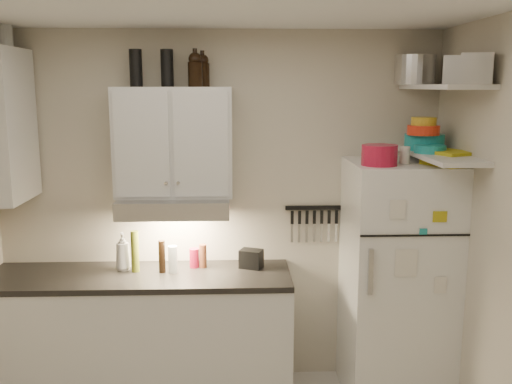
{
  "coord_description": "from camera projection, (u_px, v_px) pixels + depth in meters",
  "views": [
    {
      "loc": [
        0.11,
        -2.61,
        2.2
      ],
      "look_at": [
        0.25,
        0.9,
        1.55
      ],
      "focal_mm": 40.0,
      "sensor_mm": 36.0,
      "label": 1
    }
  ],
  "objects": [
    {
      "name": "back_wall",
      "position": [
        219.0,
        210.0,
        4.21
      ],
      "size": [
        3.2,
        0.02,
        2.6
      ],
      "primitive_type": "cube",
      "color": "beige",
      "rests_on": "ground"
    },
    {
      "name": "base_cabinet",
      "position": [
        142.0,
        339.0,
        4.05
      ],
      "size": [
        2.1,
        0.6,
        0.88
      ],
      "primitive_type": "cube",
      "color": "silver",
      "rests_on": "floor"
    },
    {
      "name": "countertop",
      "position": [
        140.0,
        277.0,
        3.96
      ],
      "size": [
        2.1,
        0.62,
        0.04
      ],
      "primitive_type": "cube",
      "color": "black",
      "rests_on": "base_cabinet"
    },
    {
      "name": "upper_cabinet",
      "position": [
        174.0,
        142.0,
        3.93
      ],
      "size": [
        0.8,
        0.33,
        0.75
      ],
      "primitive_type": "cube",
      "color": "silver",
      "rests_on": "back_wall"
    },
    {
      "name": "range_hood",
      "position": [
        175.0,
        205.0,
        3.95
      ],
      "size": [
        0.76,
        0.46,
        0.12
      ],
      "primitive_type": "cube",
      "color": "silver",
      "rests_on": "back_wall"
    },
    {
      "name": "fridge",
      "position": [
        397.0,
        282.0,
        4.0
      ],
      "size": [
        0.7,
        0.68,
        1.7
      ],
      "primitive_type": "cube",
      "color": "white",
      "rests_on": "floor"
    },
    {
      "name": "shelf_hi",
      "position": [
        443.0,
        87.0,
        3.63
      ],
      "size": [
        0.3,
        0.95,
        0.03
      ],
      "primitive_type": "cube",
      "color": "silver",
      "rests_on": "right_wall"
    },
    {
      "name": "shelf_lo",
      "position": [
        439.0,
        156.0,
        3.71
      ],
      "size": [
        0.3,
        0.95,
        0.03
      ],
      "primitive_type": "cube",
      "color": "silver",
      "rests_on": "right_wall"
    },
    {
      "name": "knife_strip",
      "position": [
        314.0,
        208.0,
        4.21
      ],
      "size": [
        0.42,
        0.02,
        0.03
      ],
      "primitive_type": "cube",
      "color": "black",
      "rests_on": "back_wall"
    },
    {
      "name": "dutch_oven",
      "position": [
        379.0,
        155.0,
        3.67
      ],
      "size": [
        0.3,
        0.3,
        0.13
      ],
      "primitive_type": "cylinder",
      "rotation": [
        0.0,
        0.0,
        -0.41
      ],
      "color": "#A41330",
      "rests_on": "fridge"
    },
    {
      "name": "book_stack",
      "position": [
        449.0,
        158.0,
        3.67
      ],
      "size": [
        0.33,
        0.36,
        0.1
      ],
      "primitive_type": "cube",
      "rotation": [
        0.0,
        0.0,
        0.42
      ],
      "color": "#AEA315",
      "rests_on": "fridge"
    },
    {
      "name": "spice_jar",
      "position": [
        405.0,
        155.0,
        3.76
      ],
      "size": [
        0.07,
        0.07,
        0.11
      ],
      "primitive_type": "cylinder",
      "rotation": [
        0.0,
        0.0,
        0.02
      ],
      "color": "silver",
      "rests_on": "fridge"
    },
    {
      "name": "stock_pot",
      "position": [
        415.0,
        70.0,
        3.96
      ],
      "size": [
        0.3,
        0.3,
        0.2
      ],
      "primitive_type": "cylinder",
      "rotation": [
        0.0,
        0.0,
        0.06
      ],
      "color": "silver",
      "rests_on": "shelf_hi"
    },
    {
      "name": "tin_a",
      "position": [
        458.0,
        70.0,
        3.46
      ],
      "size": [
        0.22,
        0.21,
        0.17
      ],
      "primitive_type": "cube",
      "rotation": [
        0.0,
        0.0,
        -0.4
      ],
      "color": "#AAAAAD",
      "rests_on": "shelf_hi"
    },
    {
      "name": "tin_b",
      "position": [
        477.0,
        69.0,
        3.23
      ],
      "size": [
        0.23,
        0.23,
        0.17
      ],
      "primitive_type": "cube",
      "rotation": [
        0.0,
        0.0,
        -0.41
      ],
      "color": "#AAAAAD",
      "rests_on": "shelf_hi"
    },
    {
      "name": "bowl_teal",
      "position": [
        424.0,
        142.0,
        3.9
      ],
      "size": [
        0.27,
        0.27,
        0.11
      ],
      "primitive_type": "cylinder",
      "color": "teal",
      "rests_on": "shelf_lo"
    },
    {
      "name": "bowl_orange",
      "position": [
        423.0,
        130.0,
        3.82
      ],
      "size": [
        0.21,
        0.21,
        0.06
      ],
      "primitive_type": "cylinder",
      "color": "red",
      "rests_on": "bowl_teal"
    },
    {
      "name": "bowl_yellow",
      "position": [
        424.0,
        121.0,
        3.81
      ],
      "size": [
        0.17,
        0.17,
        0.05
      ],
      "primitive_type": "cylinder",
      "color": "gold",
      "rests_on": "bowl_orange"
    },
    {
      "name": "plates",
      "position": [
        430.0,
        149.0,
        3.72
      ],
      "size": [
        0.22,
        0.22,
        0.05
      ],
      "primitive_type": "cylinder",
      "rotation": [
        0.0,
        0.0,
        -0.09
      ],
      "color": "teal",
      "rests_on": "shelf_lo"
    },
    {
      "name": "growler_a",
      "position": [
        195.0,
        69.0,
        3.85
      ],
      "size": [
        0.11,
        0.11,
        0.24
      ],
      "primitive_type": null,
      "rotation": [
        0.0,
        0.0,
        0.13
      ],
      "color": "black",
      "rests_on": "upper_cabinet"
    },
    {
      "name": "growler_b",
      "position": [
        203.0,
        70.0,
        3.92
      ],
      "size": [
        0.1,
        0.1,
        0.23
      ],
      "primitive_type": null,
      "rotation": [
        0.0,
        0.0,
        0.05
      ],
      "color": "black",
      "rests_on": "upper_cabinet"
    },
    {
      "name": "thermos_a",
      "position": [
        167.0,
        68.0,
        3.88
      ],
      "size": [
        0.09,
        0.09,
        0.25
      ],
      "primitive_type": "cylinder",
      "rotation": [
        0.0,
        0.0,
        -0.03
      ],
      "color": "black",
      "rests_on": "upper_cabinet"
    },
    {
      "name": "thermos_b",
      "position": [
        136.0,
        68.0,
        3.86
      ],
      "size": [
        0.09,
        0.09,
        0.25
      ],
      "primitive_type": "cylinder",
      "rotation": [
        0.0,
        0.0,
        0.07
      ],
      "color": "black",
      "rests_on": "upper_cabinet"
    },
    {
      "name": "side_jar",
      "position": [
        3.0,
        36.0,
        3.74
      ],
      "size": [
        0.12,
        0.12,
        0.16
      ],
      "primitive_type": "cylinder",
      "rotation": [
        0.0,
        0.0,
        -0.02
      ],
      "color": "silver",
      "rests_on": "side_cabinet"
    },
    {
      "name": "soap_bottle",
      "position": [
        123.0,
        249.0,
        4.02
      ],
      "size": [
        0.14,
        0.14,
        0.3
      ],
      "primitive_type": "imported",
      "rotation": [
        0.0,
        0.0,
        0.25
      ],
      "color": "silver",
      "rests_on": "countertop"
    },
    {
      "name": "pepper_mill",
      "position": [
        203.0,
        256.0,
        4.09
      ],
      "size": [
        0.05,
        0.05,
        0.17
      ],
      "primitive_type": "cylinder",
      "rotation": [
        0.0,
        0.0,
        0.02
      ],
      "color": "brown",
      "rests_on": "countertop"
    },
    {
      "name": "oil_bottle",
      "position": [
        135.0,
        251.0,
        3.99
      ],
      "size": [
        0.07,
        0.07,
        0.29
      ],
      "primitive_type": "cylinder",
      "rotation": [
        0.0,
        0.0,
        -0.41
      ],
      "color": "olive",
      "rests_on": "countertop"
    },
    {
      "name": "vinegar_bottle",
      "position": [
        162.0,
        257.0,
        3.97
      ],
      "size": [
        0.06,
        0.06,
        0.23
      ],
      "primitive_type": "cylinder",
      "rotation": [
        0.0,
        0.0,
        0.29
      ],
      "color": "black",
      "rests_on": "countertop"
    },
    {
      "name": "clear_bottle",
      "position": [
        173.0,
        259.0,
        3.98
      ],
      "size": [
        0.07,
        0.07,
        0.19
      ],
      "primitive_type": "cylinder",
      "rotation": [
        0.0,
        0.0,
        0.11
      ],
      "color": "silver",
      "rests_on": "countertop"
    },
    {
      "name": "red_jar",
      "position": [
        194.0,
        258.0,
        4.09
      ],
      "size": [
        0.08,
        0.08,
        0.14
      ],
      "primitive_type": "cylinder",
      "rotation": [
        0.0,
        0.0,
        0.26
      ],
      "color": "#A41330",
      "rests_on": "countertop"
    },
    {
      "name": "caddy",
      "position": [
        251.0,
        259.0,
        4.08
      ],
      "size": [
        0.19,
        0.16,
        0.13
      ],
      "primitive_type": "cube",
      "rotation": [
        0.0,
        0.0,
        -0.39
      ],
      "color": "black",
      "rests_on": "countertop"
    }
  ]
}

